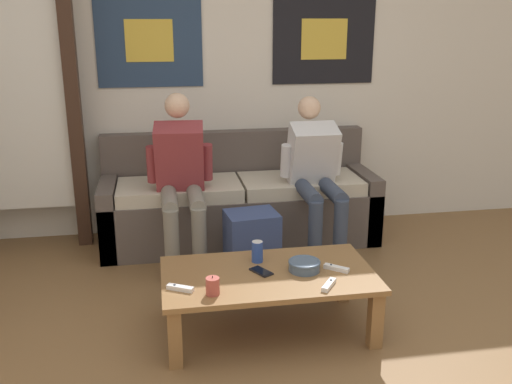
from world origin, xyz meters
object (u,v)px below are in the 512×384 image
object	(u,v)px
drink_can_blue	(257,252)
game_controller_near_right	(336,268)
game_controller_near_left	(329,285)
game_controller_far_center	(180,288)
backpack	(252,248)
pillar_candle	(213,286)
ceramic_bowl	(304,265)
cell_phone	(261,271)
coffee_table	(268,281)
couch	(239,204)
person_seated_adult	(181,175)
person_seated_teen	(316,172)

from	to	relation	value
drink_can_blue	game_controller_near_right	xyz separation A→B (m)	(0.41, -0.19, -0.05)
drink_can_blue	game_controller_near_left	distance (m)	0.50
game_controller_near_right	game_controller_far_center	bearing A→B (deg)	-173.73
backpack	pillar_candle	size ratio (longest dim) A/B	4.55
ceramic_bowl	drink_can_blue	bearing A→B (deg)	144.95
game_controller_near_left	cell_phone	world-z (taller)	game_controller_near_left
ceramic_bowl	drink_can_blue	distance (m)	0.29
drink_can_blue	cell_phone	distance (m)	0.16
coffee_table	game_controller_near_left	bearing A→B (deg)	-39.04
couch	backpack	bearing A→B (deg)	-91.65
couch	pillar_candle	xyz separation A→B (m)	(-0.37, -1.61, 0.11)
backpack	cell_phone	size ratio (longest dim) A/B	3.11
person_seated_adult	cell_phone	xyz separation A→B (m)	(0.38, -1.03, -0.29)
pillar_candle	game_controller_far_center	size ratio (longest dim) A/B	0.72
drink_can_blue	person_seated_teen	bearing A→B (deg)	56.45
drink_can_blue	cell_phone	xyz separation A→B (m)	(-0.00, -0.15, -0.06)
person_seated_adult	drink_can_blue	distance (m)	0.99
person_seated_adult	game_controller_far_center	distance (m)	1.21
coffee_table	drink_can_blue	world-z (taller)	drink_can_blue
person_seated_teen	drink_can_blue	bearing A→B (deg)	-123.55
ceramic_bowl	cell_phone	size ratio (longest dim) A/B	1.19
pillar_candle	game_controller_near_left	size ratio (longest dim) A/B	0.75
coffee_table	game_controller_near_right	world-z (taller)	game_controller_near_right
couch	game_controller_near_right	bearing A→B (deg)	-76.91
couch	cell_phone	bearing A→B (deg)	-93.40
coffee_table	ceramic_bowl	xyz separation A→B (m)	(0.20, -0.01, 0.09)
drink_can_blue	backpack	bearing A→B (deg)	83.62
backpack	ceramic_bowl	distance (m)	0.72
ceramic_bowl	game_controller_near_right	world-z (taller)	ceramic_bowl
pillar_candle	backpack	bearing A→B (deg)	68.07
game_controller_near_left	cell_phone	xyz separation A→B (m)	(-0.32, 0.24, -0.01)
person_seated_adult	ceramic_bowl	world-z (taller)	person_seated_adult
person_seated_adult	person_seated_teen	size ratio (longest dim) A/B	1.04
backpack	pillar_candle	bearing A→B (deg)	-111.93
cell_phone	backpack	bearing A→B (deg)	84.64
person_seated_adult	ceramic_bowl	xyz separation A→B (m)	(0.62, -1.05, -0.26)
person_seated_adult	person_seated_teen	bearing A→B (deg)	0.49
couch	game_controller_far_center	size ratio (longest dim) A/B	14.84
cell_phone	pillar_candle	bearing A→B (deg)	-143.61
couch	game_controller_near_left	xyz separation A→B (m)	(0.23, -1.63, 0.07)
game_controller_far_center	person_seated_adult	bearing A→B (deg)	86.48
game_controller_near_left	game_controller_near_right	distance (m)	0.22
coffee_table	backpack	bearing A→B (deg)	87.98
ceramic_bowl	game_controller_near_right	distance (m)	0.18
couch	game_controller_far_center	world-z (taller)	couch
person_seated_adult	person_seated_teen	distance (m)	0.98
pillar_candle	game_controller_far_center	distance (m)	0.18
backpack	ceramic_bowl	xyz separation A→B (m)	(0.18, -0.68, 0.16)
coffee_table	drink_can_blue	size ratio (longest dim) A/B	9.43
game_controller_near_left	game_controller_near_right	xyz separation A→B (m)	(0.10, 0.19, 0.00)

